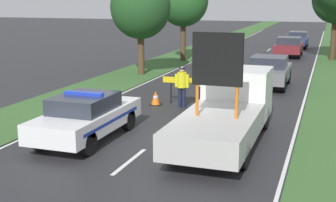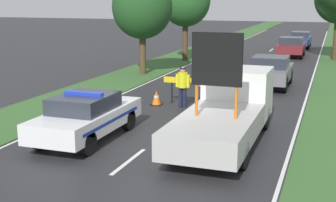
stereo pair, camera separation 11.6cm
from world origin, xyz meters
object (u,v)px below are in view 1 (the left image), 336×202
queued_car_van_white (219,54)px  police_officer (182,84)px  work_truck (228,109)px  roadside_tree_near_right (140,8)px  queued_car_hatch_blue (298,39)px  pedestrian_civilian (203,82)px  police_car (87,116)px  queued_car_wagon_maroon (289,46)px  traffic_cone_near_police (237,104)px  road_barrier (203,83)px  traffic_cone_centre_front (156,98)px  queued_car_suv_grey (269,71)px  roadside_tree_mid_right (183,1)px

queued_car_van_white → police_officer: bearing=96.0°
work_truck → roadside_tree_near_right: 13.65m
queued_car_hatch_blue → roadside_tree_near_right: (-7.56, -18.85, 3.09)m
pedestrian_civilian → roadside_tree_near_right: size_ratio=0.31×
police_officer → pedestrian_civilian: bearing=-151.2°
queued_car_hatch_blue → pedestrian_civilian: bearing=85.6°
police_car → queued_car_wagon_maroon: size_ratio=1.13×
traffic_cone_near_police → roadside_tree_near_right: (-7.05, 7.39, 3.52)m
pedestrian_civilian → traffic_cone_near_police: pedestrian_civilian is taller
police_officer → queued_car_wagon_maroon: bearing=-90.9°
road_barrier → pedestrian_civilian: (0.10, -0.32, 0.09)m
queued_car_van_white → traffic_cone_near_police: bearing=106.3°
police_car → pedestrian_civilian: bearing=68.6°
queued_car_van_white → queued_car_hatch_blue: bearing=-106.1°
traffic_cone_centre_front → queued_car_wagon_maroon: size_ratio=0.15×
police_officer → queued_car_suv_grey: bearing=-108.5°
pedestrian_civilian → traffic_cone_near_police: (1.47, -0.42, -0.70)m
queued_car_wagon_maroon → roadside_tree_mid_right: 9.13m
police_car → queued_car_hatch_blue: (4.28, 31.34, -0.00)m
pedestrian_civilian → road_barrier: bearing=102.6°
road_barrier → queued_car_van_white: queued_car_van_white is taller
police_car → queued_car_van_white: 17.28m
queued_car_wagon_maroon → work_truck: bearing=90.2°
pedestrian_civilian → police_car: bearing=-118.4°
traffic_cone_near_police → queued_car_van_white: size_ratio=0.15×
queued_car_suv_grey → traffic_cone_centre_front: bearing=55.7°
queued_car_suv_grey → roadside_tree_near_right: size_ratio=0.73×
police_officer → queued_car_van_white: police_officer is taller
roadside_tree_mid_right → queued_car_wagon_maroon: bearing=35.1°
roadside_tree_mid_right → queued_car_van_white: bearing=-33.1°
traffic_cone_near_police → roadside_tree_near_right: bearing=133.7°
work_truck → pedestrian_civilian: bearing=-63.2°
work_truck → queued_car_wagon_maroon: (-0.08, 22.71, -0.21)m
road_barrier → police_officer: police_officer is taller
queued_car_wagon_maroon → police_car: bearing=80.4°
road_barrier → roadside_tree_near_right: 9.10m
work_truck → police_officer: 4.63m
police_car → pedestrian_civilian: (2.30, 5.53, 0.27)m
pedestrian_civilian → traffic_cone_near_police: size_ratio=2.65×
traffic_cone_centre_front → roadside_tree_mid_right: bearing=102.7°
road_barrier → roadside_tree_near_right: (-5.48, 6.66, 2.91)m
queued_car_suv_grey → road_barrier: bearing=68.4°
queued_car_wagon_maroon → traffic_cone_near_police: bearing=89.0°
traffic_cone_near_police → traffic_cone_centre_front: traffic_cone_near_police is taller
pedestrian_civilian → queued_car_hatch_blue: 25.90m
pedestrian_civilian → roadside_tree_near_right: 9.37m
police_car → police_officer: police_officer is taller
work_truck → traffic_cone_centre_front: bearing=-42.8°
work_truck → queued_car_wagon_maroon: work_truck is taller
queued_car_van_white → queued_car_wagon_maroon: (3.88, 6.85, 0.01)m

